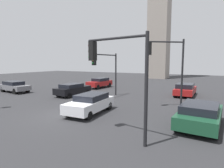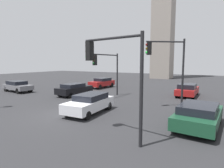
# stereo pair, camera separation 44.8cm
# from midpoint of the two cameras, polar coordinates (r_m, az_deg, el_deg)

# --- Properties ---
(ground_plane) EXTENTS (99.81, 99.81, 0.00)m
(ground_plane) POSITION_cam_midpoint_polar(r_m,az_deg,el_deg) (14.13, -14.03, -9.01)
(ground_plane) COLOR #2D2D30
(traffic_light_0) EXTENTS (2.68, 2.01, 5.63)m
(traffic_light_0) POSITION_cam_midpoint_polar(r_m,az_deg,el_deg) (15.98, 17.08, 7.17)
(traffic_light_0) COLOR black
(traffic_light_0) RESTS_ON ground_plane
(traffic_light_1) EXTENTS (0.64, 4.18, 4.71)m
(traffic_light_1) POSITION_cam_midpoint_polar(r_m,az_deg,el_deg) (19.72, -1.03, 5.70)
(traffic_light_1) COLOR black
(traffic_light_1) RESTS_ON ground_plane
(traffic_light_2) EXTENTS (3.51, 0.78, 5.07)m
(traffic_light_2) POSITION_cam_midpoint_polar(r_m,az_deg,el_deg) (9.08, 1.62, 5.98)
(traffic_light_2) COLOR black
(traffic_light_2) RESTS_ON ground_plane
(car_0) EXTENTS (2.42, 4.80, 1.40)m
(car_0) POSITION_cam_midpoint_polar(r_m,az_deg,el_deg) (12.14, 25.72, -8.46)
(car_0) COLOR #19472D
(car_0) RESTS_ON ground_plane
(car_2) EXTENTS (2.07, 4.34, 1.43)m
(car_2) POSITION_cam_midpoint_polar(r_m,az_deg,el_deg) (27.54, -2.56, 0.44)
(car_2) COLOR maroon
(car_2) RESTS_ON ground_plane
(car_3) EXTENTS (2.14, 4.55, 1.41)m
(car_3) POSITION_cam_midpoint_polar(r_m,az_deg,el_deg) (14.15, -5.84, -5.69)
(car_3) COLOR silver
(car_3) RESTS_ON ground_plane
(car_4) EXTENTS (1.95, 4.45, 1.39)m
(car_4) POSITION_cam_midpoint_polar(r_m,az_deg,el_deg) (22.48, 22.38, -1.61)
(car_4) COLOR maroon
(car_4) RESTS_ON ground_plane
(car_5) EXTENTS (2.12, 4.34, 1.36)m
(car_5) POSITION_cam_midpoint_polar(r_m,az_deg,el_deg) (21.66, -10.80, -1.52)
(car_5) COLOR black
(car_5) RESTS_ON ground_plane
(car_6) EXTENTS (4.57, 2.26, 1.37)m
(car_6) POSITION_cam_midpoint_polar(r_m,az_deg,el_deg) (26.62, -26.26, -0.54)
(car_6) COLOR slate
(car_6) RESTS_ON ground_plane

